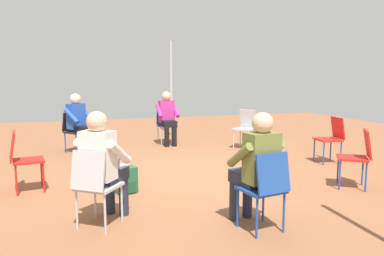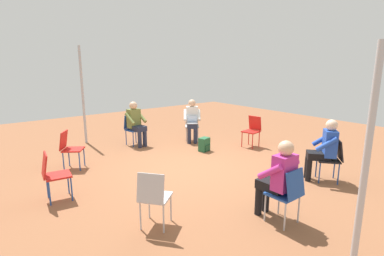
% 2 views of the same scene
% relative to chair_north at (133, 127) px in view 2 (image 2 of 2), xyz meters
% --- Properties ---
extents(ground_plane, '(16.38, 16.38, 0.00)m').
position_rel_chair_north_xyz_m(ground_plane, '(0.05, -2.55, -0.50)').
color(ground_plane, brown).
extents(chair_north, '(0.46, 0.49, 0.85)m').
position_rel_chair_north_xyz_m(chair_north, '(0.00, 0.00, 0.00)').
color(chair_north, '#1E4799').
rests_on(chair_north, ground).
extents(chair_southwest, '(0.58, 0.58, 0.85)m').
position_rel_chair_north_xyz_m(chair_southwest, '(-1.84, -4.21, 0.00)').
color(chair_southwest, '#B7B7BC').
rests_on(chair_southwest, ground).
extents(chair_northwest, '(0.58, 0.57, 0.85)m').
position_rel_chair_north_xyz_m(chair_northwest, '(-2.02, -0.96, 0.00)').
color(chair_northwest, red).
rests_on(chair_northwest, ground).
extents(chair_south, '(0.40, 0.44, 0.85)m').
position_rel_chair_north_xyz_m(chair_south, '(-0.28, -5.30, 0.00)').
color(chair_south, '#1E4799').
rests_on(chair_south, ground).
extents(chair_southeast, '(0.58, 0.58, 0.85)m').
position_rel_chair_north_xyz_m(chair_southeast, '(1.80, -4.88, 0.00)').
color(chair_southeast, black).
rests_on(chair_southeast, ground).
extents(chair_northeast, '(0.57, 0.58, 0.85)m').
position_rel_chair_north_xyz_m(chair_northeast, '(1.64, -0.64, 0.00)').
color(chair_northeast, '#B7B7BC').
rests_on(chair_northeast, ground).
extents(chair_west, '(0.48, 0.45, 0.85)m').
position_rel_chair_north_xyz_m(chair_west, '(-2.71, -2.41, 0.00)').
color(chair_west, red).
rests_on(chair_west, ground).
extents(chair_east, '(0.49, 0.45, 0.85)m').
position_rel_chair_north_xyz_m(chair_east, '(2.51, -2.25, 0.00)').
color(chair_east, red).
rests_on(chair_east, ground).
extents(person_with_laptop, '(0.63, 0.64, 1.24)m').
position_rel_chair_north_xyz_m(person_with_laptop, '(1.54, -0.78, 0.20)').
color(person_with_laptop, '#23283D').
rests_on(person_with_laptop, ground).
extents(person_in_blue, '(0.63, 0.63, 1.24)m').
position_rel_chair_north_xyz_m(person_in_blue, '(1.69, -4.76, 0.20)').
color(person_in_blue, black).
rests_on(person_in_blue, ground).
extents(person_in_magenta, '(0.49, 0.52, 1.24)m').
position_rel_chair_north_xyz_m(person_in_magenta, '(-0.28, -5.13, 0.20)').
color(person_in_magenta, black).
rests_on(person_in_magenta, ground).
extents(person_in_olive, '(0.55, 0.56, 1.24)m').
position_rel_chair_north_xyz_m(person_in_olive, '(0.03, -0.16, 0.20)').
color(person_in_olive, '#23283D').
rests_on(person_in_olive, ground).
extents(backpack_near_laptop_user, '(0.32, 0.29, 0.36)m').
position_rel_chair_north_xyz_m(backpack_near_laptop_user, '(1.17, -1.77, -0.34)').
color(backpack_near_laptop_user, '#235B38').
rests_on(backpack_near_laptop_user, ground).
extents(tent_pole_near, '(0.07, 0.07, 2.76)m').
position_rel_chair_north_xyz_m(tent_pole_near, '(-1.00, 1.02, 0.88)').
color(tent_pole_near, '#B2B2B7').
rests_on(tent_pole_near, ground).
extents(tent_pole_far, '(0.07, 0.07, 2.51)m').
position_rel_chair_north_xyz_m(tent_pole_far, '(-0.71, -6.43, 0.76)').
color(tent_pole_far, '#B2B2B7').
rests_on(tent_pole_far, ground).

